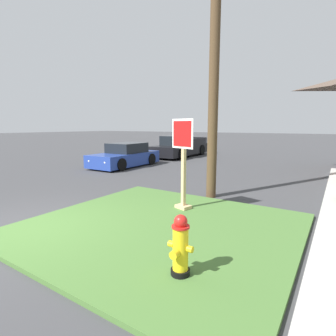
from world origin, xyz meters
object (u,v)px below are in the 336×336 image
at_px(parked_sedan_blue, 125,156).
at_px(pickup_truck_black, 180,148).
at_px(stop_sign, 183,166).
at_px(utility_pole, 215,25).
at_px(fire_hydrant, 180,247).
at_px(manhole_cover, 147,197).

height_order(parked_sedan_blue, pickup_truck_black, pickup_truck_black).
bearing_deg(stop_sign, pickup_truck_black, 120.81).
bearing_deg(parked_sedan_blue, utility_pole, -27.15).
bearing_deg(parked_sedan_blue, fire_hydrant, -44.05).
bearing_deg(manhole_cover, utility_pole, 32.84).
height_order(manhole_cover, utility_pole, utility_pole).
bearing_deg(pickup_truck_black, fire_hydrant, -59.53).
distance_m(fire_hydrant, manhole_cover, 4.56).
height_order(stop_sign, utility_pole, utility_pole).
height_order(parked_sedan_blue, utility_pole, utility_pole).
xyz_separation_m(stop_sign, parked_sedan_blue, (-6.45, 5.00, -0.64)).
height_order(fire_hydrant, parked_sedan_blue, parked_sedan_blue).
distance_m(parked_sedan_blue, pickup_truck_black, 5.55).
relative_size(fire_hydrant, parked_sedan_blue, 0.21).
relative_size(fire_hydrant, manhole_cover, 1.26).
bearing_deg(fire_hydrant, pickup_truck_black, 120.47).
bearing_deg(utility_pole, manhole_cover, -147.16).
height_order(stop_sign, parked_sedan_blue, stop_sign).
relative_size(stop_sign, pickup_truck_black, 0.41).
xyz_separation_m(stop_sign, manhole_cover, (-1.62, 0.61, -1.17)).
distance_m(stop_sign, utility_pole, 4.12).
xyz_separation_m(manhole_cover, pickup_truck_black, (-4.67, 9.93, 0.61)).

